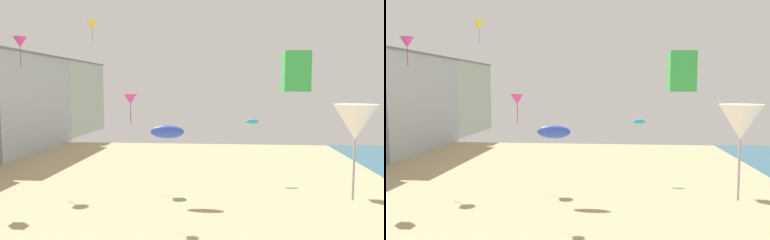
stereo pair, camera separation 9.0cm
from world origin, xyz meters
TOP-DOWN VIEW (x-y plane):
  - boardwalk_hotel_mid at (-26.38, 51.26)m, footprint 13.96×21.55m
  - boardwalk_hotel_far at (-26.38, 73.16)m, footprint 12.03×19.61m
  - kite_white_delta at (12.30, 10.39)m, footprint 1.47×1.47m
  - kite_magenta_delta at (-1.23, 32.56)m, footprint 1.25×1.25m
  - kite_green_box at (10.86, 13.68)m, footprint 1.09×1.09m
  - kite_cyan_parafoil at (10.64, 35.74)m, footprint 1.28×0.36m
  - kite_magenta_delta_2 at (-12.17, 32.66)m, footprint 1.28×1.28m
  - kite_blue_parafoil at (2.98, 28.33)m, footprint 2.85×0.79m
  - kite_yellow_delta at (-2.99, 27.43)m, footprint 0.82×0.82m

SIDE VIEW (x-z plane):
  - kite_blue_parafoil at x=2.98m, z-range 5.25..6.36m
  - kite_cyan_parafoil at x=10.64m, z-range 5.81..6.31m
  - boardwalk_hotel_mid at x=-26.38m, z-range 0.01..14.62m
  - boardwalk_hotel_far at x=-26.38m, z-range 0.01..14.83m
  - kite_white_delta at x=12.30m, z-range 6.70..10.05m
  - kite_magenta_delta at x=-1.23m, z-range 7.00..9.83m
  - kite_green_box at x=10.86m, z-range 9.38..11.09m
  - kite_magenta_delta_2 at x=-12.17m, z-range 12.50..15.40m
  - kite_yellow_delta at x=-2.99m, z-range 13.72..15.58m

